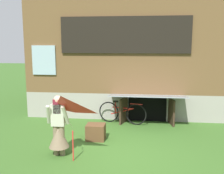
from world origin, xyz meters
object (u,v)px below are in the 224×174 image
(kite, at_px, (61,113))
(bicycle_red, at_px, (122,113))
(wooden_crate, at_px, (96,132))
(person, at_px, (59,131))

(kite, relative_size, bicycle_red, 0.89)
(bicycle_red, bearing_deg, wooden_crate, -97.43)
(kite, height_order, bicycle_red, kite)
(person, height_order, bicycle_red, person)
(bicycle_red, bearing_deg, kite, -94.79)
(bicycle_red, bearing_deg, person, -102.11)
(bicycle_red, distance_m, wooden_crate, 1.85)
(wooden_crate, bearing_deg, bicycle_red, 68.91)
(person, bearing_deg, bicycle_red, 75.13)
(person, bearing_deg, kite, -54.00)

